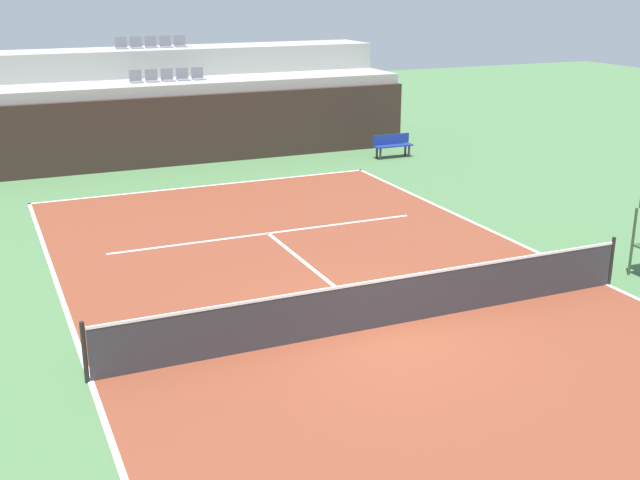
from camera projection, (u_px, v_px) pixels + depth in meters
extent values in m
plane|color=#477042|center=(384.00, 327.00, 15.19)|extent=(80.00, 80.00, 0.00)
cube|color=brown|center=(384.00, 326.00, 15.19)|extent=(11.00, 24.00, 0.01)
cube|color=white|center=(208.00, 186.00, 25.59)|extent=(11.00, 0.10, 0.00)
cube|color=white|center=(91.00, 381.00, 13.11)|extent=(0.10, 24.00, 0.00)
cube|color=white|center=(607.00, 284.00, 17.27)|extent=(0.10, 24.00, 0.00)
cube|color=white|center=(268.00, 233.00, 20.76)|extent=(8.26, 0.10, 0.00)
cube|color=white|center=(317.00, 273.00, 17.97)|extent=(0.10, 6.40, 0.00)
cube|color=#33231E|center=(180.00, 131.00, 28.17)|extent=(17.62, 0.30, 2.45)
cube|color=#9E9E99|center=(171.00, 120.00, 29.29)|extent=(17.62, 2.40, 2.81)
cube|color=#9E9E99|center=(155.00, 98.00, 31.22)|extent=(17.62, 2.40, 3.81)
cube|color=slate|center=(137.00, 82.00, 28.41)|extent=(0.44, 0.44, 0.04)
cube|color=slate|center=(135.00, 75.00, 28.52)|extent=(0.44, 0.04, 0.40)
cube|color=slate|center=(153.00, 81.00, 28.63)|extent=(0.44, 0.44, 0.04)
cube|color=slate|center=(151.00, 75.00, 28.73)|extent=(0.44, 0.04, 0.40)
cube|color=slate|center=(168.00, 81.00, 28.85)|extent=(0.44, 0.44, 0.04)
cube|color=slate|center=(167.00, 74.00, 28.95)|extent=(0.44, 0.04, 0.40)
cube|color=slate|center=(184.00, 80.00, 29.06)|extent=(0.44, 0.44, 0.04)
cube|color=slate|center=(182.00, 73.00, 29.17)|extent=(0.44, 0.04, 0.40)
cube|color=slate|center=(199.00, 79.00, 29.28)|extent=(0.44, 0.44, 0.04)
cube|color=slate|center=(197.00, 73.00, 29.39)|extent=(0.44, 0.04, 0.40)
cube|color=slate|center=(122.00, 48.00, 30.19)|extent=(0.44, 0.44, 0.04)
cube|color=slate|center=(121.00, 42.00, 30.30)|extent=(0.44, 0.04, 0.40)
cube|color=slate|center=(137.00, 48.00, 30.41)|extent=(0.44, 0.44, 0.04)
cube|color=slate|center=(136.00, 42.00, 30.51)|extent=(0.44, 0.04, 0.40)
cube|color=slate|center=(152.00, 47.00, 30.63)|extent=(0.44, 0.44, 0.04)
cube|color=slate|center=(151.00, 41.00, 30.73)|extent=(0.44, 0.04, 0.40)
cube|color=slate|center=(167.00, 47.00, 30.84)|extent=(0.44, 0.44, 0.04)
cube|color=slate|center=(165.00, 41.00, 30.95)|extent=(0.44, 0.04, 0.40)
cube|color=slate|center=(181.00, 46.00, 31.06)|extent=(0.44, 0.44, 0.04)
cube|color=slate|center=(179.00, 40.00, 31.16)|extent=(0.44, 0.04, 0.40)
cylinder|color=black|center=(84.00, 352.00, 12.92)|extent=(0.08, 0.08, 1.07)
cylinder|color=black|center=(611.00, 261.00, 17.12)|extent=(0.08, 0.08, 1.07)
cube|color=#333338|center=(385.00, 304.00, 15.05)|extent=(10.90, 0.02, 0.92)
cube|color=white|center=(385.00, 280.00, 14.90)|extent=(10.90, 0.04, 0.05)
cylinder|color=#334C2D|center=(633.00, 242.00, 17.64)|extent=(0.06, 0.06, 1.55)
cube|color=navy|center=(393.00, 146.00, 29.54)|extent=(1.50, 0.40, 0.05)
cube|color=navy|center=(391.00, 139.00, 29.63)|extent=(1.50, 0.04, 0.36)
cube|color=#2D2D33|center=(380.00, 154.00, 29.26)|extent=(0.06, 0.06, 0.42)
cube|color=#2D2D33|center=(409.00, 151.00, 29.72)|extent=(0.06, 0.06, 0.42)
cube|color=#2D2D33|center=(377.00, 153.00, 29.51)|extent=(0.06, 0.06, 0.42)
cube|color=#2D2D33|center=(405.00, 150.00, 29.97)|extent=(0.06, 0.06, 0.42)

